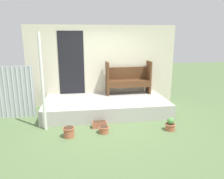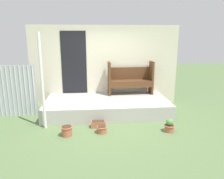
{
  "view_description": "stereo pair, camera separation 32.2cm",
  "coord_description": "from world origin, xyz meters",
  "px_view_note": "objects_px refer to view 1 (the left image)",
  "views": [
    {
      "loc": [
        -0.69,
        -5.35,
        2.29
      ],
      "look_at": [
        0.15,
        0.3,
        0.86
      ],
      "focal_mm": 35.0,
      "sensor_mm": 36.0,
      "label": 1
    },
    {
      "loc": [
        -0.37,
        -5.39,
        2.29
      ],
      "look_at": [
        0.15,
        0.3,
        0.86
      ],
      "focal_mm": 35.0,
      "sensor_mm": 36.0,
      "label": 2
    }
  ],
  "objects_px": {
    "flower_pot_right": "(170,125)",
    "flower_pot_middle": "(104,129)",
    "support_post": "(42,83)",
    "flower_pot_left": "(69,132)",
    "planter_box_rect": "(99,124)",
    "bench": "(128,78)"
  },
  "relations": [
    {
      "from": "flower_pot_middle",
      "to": "bench",
      "type": "bearing_deg",
      "value": 63.01
    },
    {
      "from": "support_post",
      "to": "flower_pot_right",
      "type": "xyz_separation_m",
      "value": [
        3.05,
        -0.49,
        -1.04
      ]
    },
    {
      "from": "support_post",
      "to": "flower_pot_middle",
      "type": "xyz_separation_m",
      "value": [
        1.41,
        -0.41,
        -1.09
      ]
    },
    {
      "from": "flower_pot_right",
      "to": "planter_box_rect",
      "type": "bearing_deg",
      "value": 166.25
    },
    {
      "from": "flower_pot_middle",
      "to": "support_post",
      "type": "bearing_deg",
      "value": 163.73
    },
    {
      "from": "flower_pot_left",
      "to": "support_post",
      "type": "bearing_deg",
      "value": 139.91
    },
    {
      "from": "flower_pot_left",
      "to": "flower_pot_right",
      "type": "bearing_deg",
      "value": 0.07
    },
    {
      "from": "flower_pot_right",
      "to": "flower_pot_middle",
      "type": "bearing_deg",
      "value": 177.15
    },
    {
      "from": "flower_pot_left",
      "to": "flower_pot_right",
      "type": "xyz_separation_m",
      "value": [
        2.46,
        0.0,
        0.01
      ]
    },
    {
      "from": "flower_pot_left",
      "to": "planter_box_rect",
      "type": "distance_m",
      "value": 0.86
    },
    {
      "from": "bench",
      "to": "flower_pot_middle",
      "type": "distance_m",
      "value": 2.41
    },
    {
      "from": "support_post",
      "to": "bench",
      "type": "xyz_separation_m",
      "value": [
        2.43,
        1.6,
        -0.25
      ]
    },
    {
      "from": "flower_pot_right",
      "to": "planter_box_rect",
      "type": "height_order",
      "value": "flower_pot_right"
    },
    {
      "from": "planter_box_rect",
      "to": "bench",
      "type": "bearing_deg",
      "value": 56.62
    },
    {
      "from": "bench",
      "to": "flower_pot_right",
      "type": "relative_size",
      "value": 4.42
    },
    {
      "from": "support_post",
      "to": "flower_pot_left",
      "type": "xyz_separation_m",
      "value": [
        0.59,
        -0.5,
        -1.05
      ]
    },
    {
      "from": "support_post",
      "to": "flower_pot_middle",
      "type": "height_order",
      "value": "support_post"
    },
    {
      "from": "support_post",
      "to": "flower_pot_right",
      "type": "relative_size",
      "value": 7.16
    },
    {
      "from": "flower_pot_left",
      "to": "flower_pot_right",
      "type": "height_order",
      "value": "flower_pot_right"
    },
    {
      "from": "flower_pot_left",
      "to": "flower_pot_right",
      "type": "relative_size",
      "value": 0.85
    },
    {
      "from": "support_post",
      "to": "bench",
      "type": "distance_m",
      "value": 2.92
    },
    {
      "from": "bench",
      "to": "flower_pot_right",
      "type": "distance_m",
      "value": 2.32
    }
  ]
}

